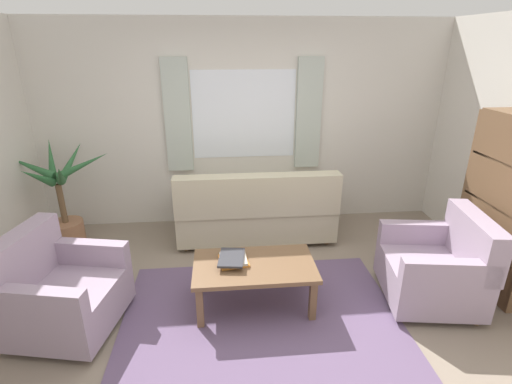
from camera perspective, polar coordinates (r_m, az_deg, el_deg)
name	(u,v)px	position (r m, az deg, el deg)	size (l,w,h in m)	color
ground_plane	(262,325)	(3.54, 0.95, -19.25)	(6.24, 6.24, 0.00)	gray
wall_back	(244,126)	(5.04, -1.85, 9.88)	(5.32, 0.12, 2.60)	silver
window_with_curtains	(244,115)	(4.93, -1.80, 11.40)	(1.98, 0.07, 1.40)	white
area_rug	(262,325)	(3.54, 0.95, -19.18)	(2.46, 1.97, 0.01)	#604C6B
couch	(256,211)	(4.71, -0.03, -2.88)	(1.90, 0.82, 0.92)	#BCB293
armchair_left	(59,292)	(3.71, -27.34, -13.07)	(0.97, 0.99, 0.88)	#998499
armchair_right	(438,267)	(4.00, 25.46, -10.10)	(0.94, 0.95, 0.88)	#998499
coffee_table	(254,269)	(3.54, -0.25, -11.47)	(1.10, 0.64, 0.44)	brown
book_stack_on_table	(233,259)	(3.53, -3.49, -9.94)	(0.29, 0.35, 0.06)	orange
potted_plant	(63,205)	(5.08, -26.85, -1.75)	(1.21, 1.02, 1.25)	#9E6B4C
bookshelf	(505,204)	(4.30, 33.17, -1.46)	(0.30, 0.94, 1.72)	brown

